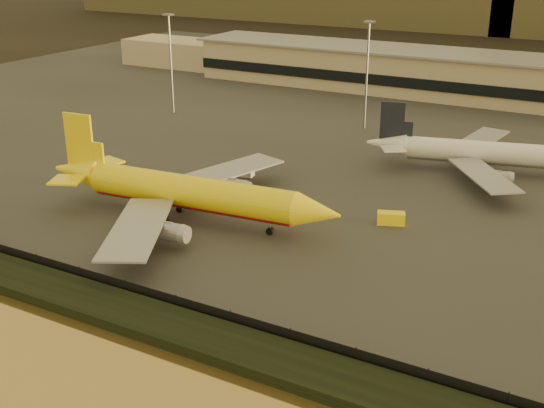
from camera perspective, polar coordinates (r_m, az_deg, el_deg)
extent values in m
plane|color=black|center=(97.37, -4.36, -5.34)|extent=(900.00, 900.00, 0.00)
cube|color=black|center=(85.16, -10.69, -9.38)|extent=(320.00, 7.00, 1.40)
cube|color=#2D2D2D|center=(179.51, 12.48, 6.90)|extent=(320.00, 220.00, 0.20)
cube|color=black|center=(87.51, -9.06, -7.91)|extent=(300.00, 0.05, 2.20)
cube|color=#C6B489|center=(206.55, 15.11, 10.29)|extent=(160.00, 22.00, 12.00)
cube|color=black|center=(196.08, 14.24, 9.50)|extent=(160.00, 0.60, 3.00)
cube|color=gray|center=(205.49, 15.29, 12.01)|extent=(164.00, 24.00, 0.60)
cube|color=#C6B489|center=(250.14, -6.64, 12.38)|extent=(50.00, 18.00, 9.00)
cylinder|color=slate|center=(181.48, -8.44, 11.41)|extent=(0.50, 0.50, 25.00)
cube|color=slate|center=(179.73, -8.67, 15.39)|extent=(2.20, 2.20, 0.40)
cylinder|color=slate|center=(165.99, 7.92, 10.50)|extent=(0.50, 0.50, 25.00)
cube|color=slate|center=(164.08, 8.16, 14.85)|extent=(2.20, 2.20, 0.40)
cylinder|color=yellow|center=(111.22, -6.74, 1.01)|extent=(36.82, 8.51, 5.27)
cylinder|color=#B80A0C|center=(111.55, -6.72, 0.57)|extent=(35.70, 7.26, 4.11)
cone|color=yellow|center=(102.51, 3.86, -0.70)|extent=(7.54, 5.88, 5.27)
cone|color=yellow|center=(123.72, -15.93, 2.64)|extent=(9.56, 6.06, 5.27)
cube|color=yellow|center=(121.41, -15.84, 5.17)|extent=(5.59, 0.92, 9.22)
cube|color=yellow|center=(126.26, -13.75, 3.43)|extent=(6.06, 6.01, 0.32)
cube|color=yellow|center=(118.56, -16.77, 1.94)|extent=(6.63, 6.60, 0.32)
cube|color=gray|center=(123.53, -3.87, 2.77)|extent=(13.41, 23.89, 0.32)
cylinder|color=gray|center=(120.05, -3.53, 1.48)|extent=(6.32, 3.43, 2.90)
cube|color=gray|center=(101.19, -11.20, -1.96)|extent=(16.71, 23.53, 0.32)
cylinder|color=gray|center=(103.02, -8.91, -2.24)|extent=(6.32, 3.43, 2.90)
cylinder|color=black|center=(106.92, -0.16, -2.26)|extent=(1.24, 1.02, 1.16)
cylinder|color=slate|center=(106.68, -0.16, -1.96)|extent=(0.20, 0.20, 2.37)
cylinder|color=black|center=(112.86, -8.91, -1.21)|extent=(1.24, 1.02, 1.16)
cylinder|color=slate|center=(112.63, -8.93, -0.93)|extent=(0.20, 0.20, 2.37)
cylinder|color=black|center=(116.55, -7.68, -0.39)|extent=(1.24, 1.02, 1.16)
cylinder|color=slate|center=(116.33, -7.69, -0.11)|extent=(0.20, 0.20, 2.37)
cylinder|color=white|center=(140.42, 17.56, 4.15)|extent=(31.53, 12.00, 4.36)
cylinder|color=gray|center=(140.64, 17.52, 3.85)|extent=(30.44, 10.86, 3.40)
cone|color=white|center=(140.48, 9.56, 5.01)|extent=(8.69, 6.17, 4.36)
cube|color=black|center=(139.15, 10.04, 6.88)|extent=(4.74, 1.53, 7.64)
cube|color=white|center=(144.46, 10.43, 5.55)|extent=(4.62, 4.42, 0.26)
cube|color=white|center=(136.09, 10.12, 4.58)|extent=(5.90, 5.84, 0.26)
cube|color=gray|center=(152.11, 17.05, 5.20)|extent=(8.68, 20.28, 0.26)
cylinder|color=gray|center=(149.73, 17.86, 4.38)|extent=(5.67, 3.62, 2.40)
cube|color=gray|center=(129.16, 17.31, 2.33)|extent=(16.56, 19.44, 0.26)
cylinder|color=gray|center=(132.48, 18.15, 2.16)|extent=(5.67, 3.62, 2.40)
cylinder|color=black|center=(139.47, 16.08, 2.61)|extent=(1.12, 0.98, 0.96)
cylinder|color=slate|center=(139.32, 16.10, 2.81)|extent=(0.23, 0.23, 1.96)
cylinder|color=black|center=(143.21, 16.07, 3.10)|extent=(1.12, 0.98, 0.96)
cylinder|color=slate|center=(143.06, 16.09, 3.29)|extent=(0.23, 0.23, 1.96)
cube|color=yellow|center=(112.24, 9.93, -1.18)|extent=(4.86, 3.44, 2.00)
cube|color=white|center=(133.17, -2.51, 2.81)|extent=(4.68, 2.54, 2.01)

